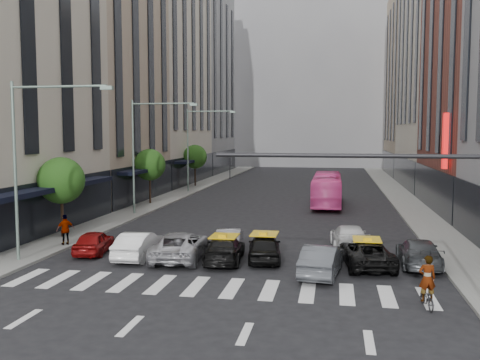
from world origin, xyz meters
The scene contains 31 objects.
ground centered at (0.00, 0.00, 0.00)m, with size 160.00×160.00×0.00m, color black.
sidewalk_left centered at (-11.50, 30.00, 0.07)m, with size 3.00×96.00×0.15m, color slate.
sidewalk_right centered at (11.50, 30.00, 0.07)m, with size 3.00×96.00×0.15m, color slate.
building_left_b centered at (-17.00, 28.00, 12.00)m, with size 8.00×16.00×24.00m, color tan.
building_left_c centered at (-17.00, 46.00, 18.00)m, with size 8.00×20.00×36.00m, color beige.
building_left_d centered at (-17.00, 65.00, 15.00)m, with size 8.00×18.00×30.00m, color gray.
building_right_c centered at (17.00, 46.00, 20.00)m, with size 8.00×20.00×40.00m, color beige.
building_right_d centered at (17.00, 65.00, 14.00)m, with size 8.00×18.00×28.00m, color tan.
building_far centered at (0.00, 85.00, 18.00)m, with size 30.00×10.00×36.00m, color gray.
tree_near centered at (-11.80, 10.00, 3.65)m, with size 2.88×2.88×4.95m.
tree_mid centered at (-11.80, 26.00, 3.65)m, with size 2.88×2.88×4.95m.
tree_far centered at (-11.80, 42.00, 3.65)m, with size 2.88×2.88×4.95m.
streetlamp_near centered at (-10.04, 4.00, 5.90)m, with size 5.38×0.25×9.00m.
streetlamp_mid centered at (-10.04, 20.00, 5.90)m, with size 5.38×0.25×9.00m.
streetlamp_far centered at (-10.04, 36.00, 5.90)m, with size 5.38×0.25×9.00m.
traffic_signal centered at (7.69, -1.00, 4.47)m, with size 10.10×0.20×6.00m.
liberty_sign centered at (12.60, 20.00, 6.00)m, with size 0.30×0.70×4.00m.
car_red centered at (-8.08, 6.58, 0.64)m, with size 1.51×3.76×1.28m, color maroon.
car_white_front centered at (-5.27, 5.96, 0.71)m, with size 1.50×4.31×1.42m, color white.
car_silver centered at (-3.06, 6.09, 0.73)m, with size 2.42×5.25×1.46m, color #AFAFB4.
taxi_left centered at (-0.67, 5.98, 0.66)m, with size 1.84×4.53×1.32m, color black.
taxi_center centered at (1.32, 6.54, 0.70)m, with size 1.65×4.10×1.40m, color black.
car_grey_mid centered at (4.30, 4.24, 0.73)m, with size 1.54×4.41×1.45m, color #474A4F.
taxi_right centered at (6.44, 6.23, 0.68)m, with size 2.25×4.87×1.35m, color black.
car_grey_curb centered at (9.00, 6.81, 0.68)m, with size 1.91×4.70×1.36m, color #363A3D.
car_row2_left centered at (-0.94, 8.71, 0.63)m, with size 1.34×3.85×1.27m, color gray.
car_row2_right centered at (5.70, 9.95, 0.71)m, with size 1.98×4.86×1.41m, color silver.
bus centered at (4.16, 27.93, 1.47)m, with size 2.48×10.58×2.95m, color #F849A2.
motorcycle centered at (8.33, 0.29, 0.41)m, with size 0.54×1.56×0.82m, color black.
rider centered at (8.33, 0.29, 1.71)m, with size 0.65×0.42×1.78m, color gray.
pedestrian_far centered at (-10.40, 7.77, 1.03)m, with size 1.03×0.43×1.76m, color gray.
Camera 1 is at (4.84, -20.37, 6.65)m, focal length 40.00 mm.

